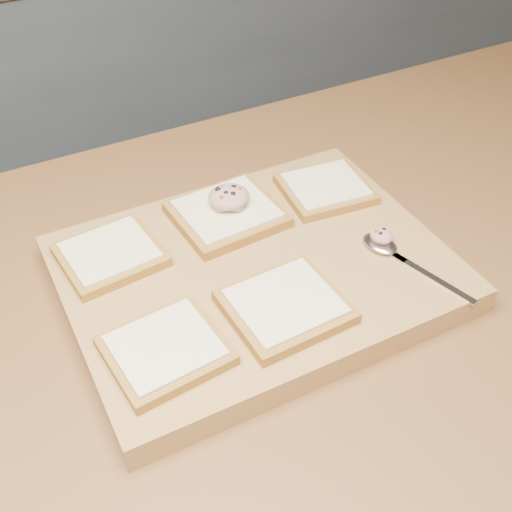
{
  "coord_description": "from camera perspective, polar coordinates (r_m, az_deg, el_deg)",
  "views": [
    {
      "loc": [
        -0.32,
        -0.5,
        1.46
      ],
      "look_at": [
        -0.05,
        0.0,
        0.95
      ],
      "focal_mm": 45.0,
      "sensor_mm": 36.0,
      "label": 1
    }
  ],
  "objects": [
    {
      "name": "bread_far_left",
      "position": [
        0.79,
        -12.84,
        0.14
      ],
      "size": [
        0.12,
        0.12,
        0.02
      ],
      "color": "#A27329",
      "rests_on": "cutting_board"
    },
    {
      "name": "cutting_board",
      "position": [
        0.79,
        0.0,
        -1.57
      ],
      "size": [
        0.45,
        0.34,
        0.04
      ],
      "primitive_type": "cube",
      "color": "tan",
      "rests_on": "island_counter"
    },
    {
      "name": "spoon",
      "position": [
        0.8,
        11.61,
        0.65
      ],
      "size": [
        0.06,
        0.16,
        0.01
      ],
      "color": "silver",
      "rests_on": "cutting_board"
    },
    {
      "name": "back_counter",
      "position": [
        2.19,
        -16.68,
        13.33
      ],
      "size": [
        3.6,
        0.62,
        0.94
      ],
      "color": "slate",
      "rests_on": "ground"
    },
    {
      "name": "island_counter",
      "position": [
        1.17,
        2.51,
        -17.65
      ],
      "size": [
        2.0,
        0.8,
        0.9
      ],
      "color": "slate",
      "rests_on": "ground"
    },
    {
      "name": "bread_near_left",
      "position": [
        0.68,
        -8.06,
        -8.23
      ],
      "size": [
        0.13,
        0.12,
        0.02
      ],
      "color": "#A27329",
      "rests_on": "cutting_board"
    },
    {
      "name": "tuna_salad_dollop",
      "position": [
        0.83,
        -2.43,
        5.29
      ],
      "size": [
        0.05,
        0.05,
        0.03
      ],
      "color": "tan",
      "rests_on": "bread_far_center"
    },
    {
      "name": "spoon_salad",
      "position": [
        0.8,
        11.08,
        1.8
      ],
      "size": [
        0.03,
        0.03,
        0.02
      ],
      "color": "tan",
      "rests_on": "spoon"
    },
    {
      "name": "bread_far_center",
      "position": [
        0.83,
        -2.6,
        3.79
      ],
      "size": [
        0.14,
        0.13,
        0.02
      ],
      "color": "#A27329",
      "rests_on": "cutting_board"
    },
    {
      "name": "bread_far_right",
      "position": [
        0.88,
        6.19,
        6.0
      ],
      "size": [
        0.12,
        0.11,
        0.02
      ],
      "color": "#A27329",
      "rests_on": "cutting_board"
    },
    {
      "name": "bread_near_center",
      "position": [
        0.71,
        2.6,
        -4.45
      ],
      "size": [
        0.13,
        0.12,
        0.02
      ],
      "color": "#A27329",
      "rests_on": "cutting_board"
    }
  ]
}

